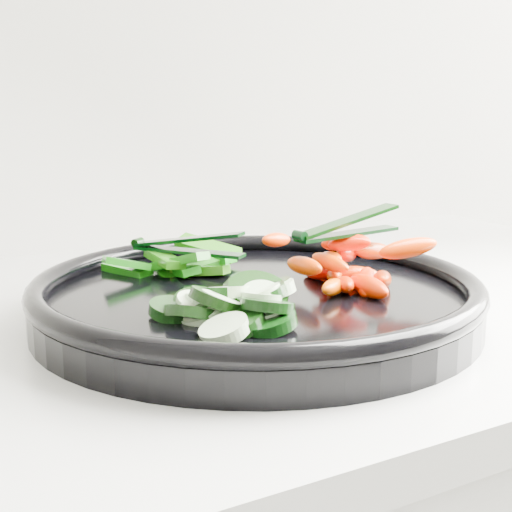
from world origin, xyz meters
TOP-DOWN VIEW (x-y plane):
  - veggie_tray at (0.44, 1.63)m, footprint 0.45×0.45m
  - cucumber_pile at (0.39, 1.58)m, footprint 0.13×0.12m
  - carrot_pile at (0.52, 1.61)m, footprint 0.13×0.14m
  - pepper_pile at (0.42, 1.73)m, footprint 0.14×0.11m
  - tong_carrot at (0.53, 1.62)m, footprint 0.11×0.03m
  - tong_pepper at (0.42, 1.73)m, footprint 0.08×0.10m

SIDE VIEW (x-z plane):
  - veggie_tray at x=0.44m, z-range 0.93..0.97m
  - cucumber_pile at x=0.39m, z-range 0.94..0.98m
  - pepper_pile at x=0.42m, z-range 0.95..0.98m
  - carrot_pile at x=0.52m, z-range 0.95..1.00m
  - tong_pepper at x=0.42m, z-range 0.97..0.99m
  - tong_carrot at x=0.53m, z-range 0.99..1.02m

